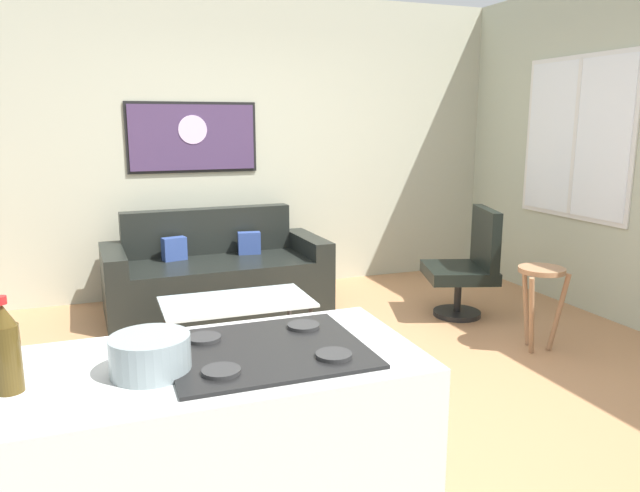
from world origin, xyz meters
TOP-DOWN VIEW (x-y plane):
  - ground at (0.00, 0.00)m, footprint 6.40×6.40m
  - back_wall at (0.00, 2.42)m, footprint 6.40×0.05m
  - right_wall at (2.62, 0.30)m, footprint 0.05×6.40m
  - couch at (-0.41, 1.83)m, footprint 1.91×0.90m
  - coffee_table at (-0.48, 0.74)m, footprint 1.04×0.59m
  - armchair at (1.54, 0.88)m, footprint 0.70×0.72m
  - bar_stool at (1.57, 0.04)m, footprint 0.37×0.37m
  - soda_bottle at (-1.60, -1.61)m, footprint 0.07×0.07m
  - mixing_bowl at (-1.24, -1.61)m, footprint 0.23×0.23m
  - wall_painting at (-0.48, 2.38)m, footprint 1.19×0.03m
  - window at (2.59, 0.90)m, footprint 0.03×1.26m

SIDE VIEW (x-z plane):
  - ground at x=0.00m, z-range -0.04..0.00m
  - couch at x=-0.41m, z-range -0.14..0.72m
  - coffee_table at x=-0.48m, z-range 0.17..0.55m
  - armchair at x=1.54m, z-range -0.01..0.91m
  - bar_stool at x=1.57m, z-range 0.17..0.78m
  - mixing_bowl at x=-1.24m, z-range 0.92..1.03m
  - soda_bottle at x=-1.60m, z-range 0.91..1.17m
  - back_wall at x=0.00m, z-range 0.00..2.80m
  - right_wall at x=2.62m, z-range 0.00..2.80m
  - wall_painting at x=-0.48m, z-range 1.16..1.80m
  - window at x=2.59m, z-range 0.78..2.19m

